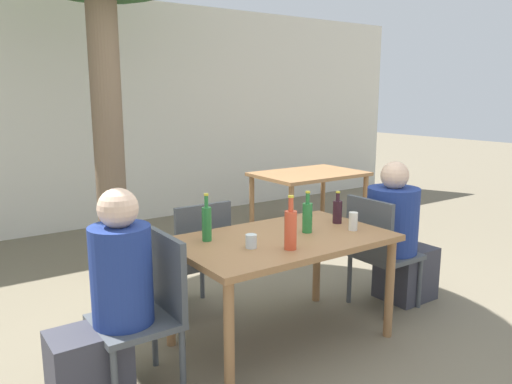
% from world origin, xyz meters
% --- Properties ---
extents(ground_plane, '(30.00, 30.00, 0.00)m').
position_xyz_m(ground_plane, '(0.00, 0.00, 0.00)').
color(ground_plane, '#706651').
extents(cafe_building_wall, '(10.00, 0.08, 2.80)m').
position_xyz_m(cafe_building_wall, '(0.00, 3.72, 1.40)').
color(cafe_building_wall, silver).
rests_on(cafe_building_wall, ground_plane).
extents(dining_table_front, '(1.40, 0.86, 0.73)m').
position_xyz_m(dining_table_front, '(0.00, 0.00, 0.65)').
color(dining_table_front, '#996B42').
rests_on(dining_table_front, ground_plane).
extents(dining_table_back, '(1.27, 0.87, 0.73)m').
position_xyz_m(dining_table_back, '(1.94, 1.98, 0.64)').
color(dining_table_back, '#996B42').
rests_on(dining_table_back, ground_plane).
extents(patio_chair_0, '(0.44, 0.44, 0.88)m').
position_xyz_m(patio_chair_0, '(-0.93, 0.00, 0.49)').
color(patio_chair_0, '#474C51').
rests_on(patio_chair_0, ground_plane).
extents(patio_chair_1, '(0.44, 0.44, 0.88)m').
position_xyz_m(patio_chair_1, '(0.93, 0.00, 0.49)').
color(patio_chair_1, '#474C51').
rests_on(patio_chair_1, ground_plane).
extents(patio_chair_2, '(0.44, 0.44, 0.88)m').
position_xyz_m(patio_chair_2, '(-0.28, 0.66, 0.49)').
color(patio_chair_2, '#474C51').
rests_on(patio_chair_2, ground_plane).
extents(person_seated_0, '(0.56, 0.33, 1.17)m').
position_xyz_m(person_seated_0, '(-1.17, -0.00, 0.52)').
color(person_seated_0, '#383842').
rests_on(person_seated_0, ground_plane).
extents(person_seated_1, '(0.60, 0.40, 1.14)m').
position_xyz_m(person_seated_1, '(1.16, -0.00, 0.52)').
color(person_seated_1, '#383842').
rests_on(person_seated_1, ground_plane).
extents(soda_bottle_0, '(0.07, 0.07, 0.33)m').
position_xyz_m(soda_bottle_0, '(-0.12, -0.24, 0.86)').
color(soda_bottle_0, '#DB4C2D').
rests_on(soda_bottle_0, dining_table_front).
extents(green_bottle_1, '(0.07, 0.07, 0.28)m').
position_xyz_m(green_bottle_1, '(0.20, -0.01, 0.84)').
color(green_bottle_1, '#287A38').
rests_on(green_bottle_1, dining_table_front).
extents(wine_bottle_2, '(0.07, 0.07, 0.23)m').
position_xyz_m(wine_bottle_2, '(0.54, 0.06, 0.82)').
color(wine_bottle_2, '#331923').
rests_on(wine_bottle_2, dining_table_front).
extents(green_bottle_3, '(0.06, 0.06, 0.31)m').
position_xyz_m(green_bottle_3, '(-0.45, 0.20, 0.85)').
color(green_bottle_3, '#287A38').
rests_on(green_bottle_3, dining_table_front).
extents(drinking_glass_0, '(0.06, 0.06, 0.13)m').
position_xyz_m(drinking_glass_0, '(0.50, -0.15, 0.79)').
color(drinking_glass_0, silver).
rests_on(drinking_glass_0, dining_table_front).
extents(drinking_glass_1, '(0.07, 0.07, 0.08)m').
position_xyz_m(drinking_glass_1, '(-0.30, -0.08, 0.77)').
color(drinking_glass_1, silver).
rests_on(drinking_glass_1, dining_table_front).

